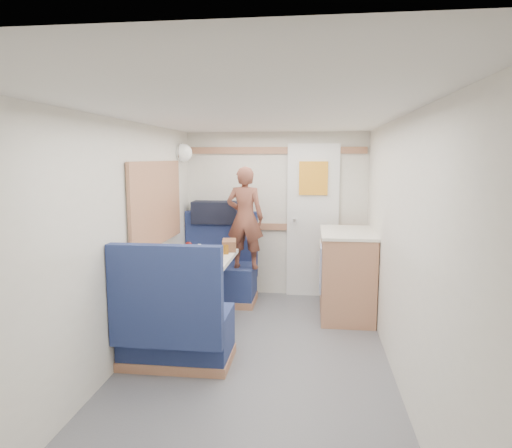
# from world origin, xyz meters

# --- Properties ---
(floor) EXTENTS (4.50, 4.50, 0.00)m
(floor) POSITION_xyz_m (0.00, 0.00, 0.00)
(floor) COLOR #515156
(floor) RESTS_ON ground
(ceiling) EXTENTS (4.50, 4.50, 0.00)m
(ceiling) POSITION_xyz_m (0.00, 0.00, 2.00)
(ceiling) COLOR silver
(ceiling) RESTS_ON wall_back
(wall_back) EXTENTS (2.20, 0.02, 2.00)m
(wall_back) POSITION_xyz_m (0.00, 2.25, 1.00)
(wall_back) COLOR silver
(wall_back) RESTS_ON floor
(wall_left) EXTENTS (0.02, 4.50, 2.00)m
(wall_left) POSITION_xyz_m (-1.10, 0.00, 1.00)
(wall_left) COLOR silver
(wall_left) RESTS_ON floor
(wall_right) EXTENTS (0.02, 4.50, 2.00)m
(wall_right) POSITION_xyz_m (1.10, 0.00, 1.00)
(wall_right) COLOR silver
(wall_right) RESTS_ON floor
(oak_trim_low) EXTENTS (2.15, 0.02, 0.08)m
(oak_trim_low) POSITION_xyz_m (0.00, 2.23, 0.85)
(oak_trim_low) COLOR #966143
(oak_trim_low) RESTS_ON wall_back
(oak_trim_high) EXTENTS (2.15, 0.02, 0.08)m
(oak_trim_high) POSITION_xyz_m (0.00, 2.23, 1.78)
(oak_trim_high) COLOR #966143
(oak_trim_high) RESTS_ON wall_back
(side_window) EXTENTS (0.04, 1.30, 0.72)m
(side_window) POSITION_xyz_m (-1.08, 1.00, 1.25)
(side_window) COLOR #A3B297
(side_window) RESTS_ON wall_left
(rear_door) EXTENTS (0.62, 0.12, 1.86)m
(rear_door) POSITION_xyz_m (0.45, 2.22, 0.97)
(rear_door) COLOR white
(rear_door) RESTS_ON wall_back
(dinette_table) EXTENTS (0.62, 0.92, 0.72)m
(dinette_table) POSITION_xyz_m (-0.65, 1.00, 0.57)
(dinette_table) COLOR white
(dinette_table) RESTS_ON floor
(bench_far) EXTENTS (0.90, 0.59, 1.05)m
(bench_far) POSITION_xyz_m (-0.65, 1.86, 0.30)
(bench_far) COLOR navy
(bench_far) RESTS_ON floor
(bench_near) EXTENTS (0.90, 0.59, 1.05)m
(bench_near) POSITION_xyz_m (-0.65, 0.14, 0.30)
(bench_near) COLOR navy
(bench_near) RESTS_ON floor
(ledge) EXTENTS (0.90, 0.14, 0.04)m
(ledge) POSITION_xyz_m (-0.65, 2.12, 0.88)
(ledge) COLOR #966143
(ledge) RESTS_ON bench_far
(dome_light) EXTENTS (0.20, 0.20, 0.20)m
(dome_light) POSITION_xyz_m (-1.04, 1.85, 1.75)
(dome_light) COLOR white
(dome_light) RESTS_ON wall_left
(galley_counter) EXTENTS (0.57, 0.92, 0.92)m
(galley_counter) POSITION_xyz_m (0.82, 1.55, 0.47)
(galley_counter) COLOR #966143
(galley_counter) RESTS_ON floor
(person) EXTENTS (0.44, 0.31, 1.15)m
(person) POSITION_xyz_m (-0.30, 1.70, 1.03)
(person) COLOR brown
(person) RESTS_ON bench_far
(duffel_bag) EXTENTS (0.56, 0.28, 0.27)m
(duffel_bag) POSITION_xyz_m (-0.73, 2.12, 1.03)
(duffel_bag) COLOR black
(duffel_bag) RESTS_ON ledge
(tray) EXTENTS (0.29, 0.35, 0.02)m
(tray) POSITION_xyz_m (-0.53, 0.64, 0.73)
(tray) COLOR silver
(tray) RESTS_ON dinette_table
(orange_fruit) EXTENTS (0.07, 0.07, 0.07)m
(orange_fruit) POSITION_xyz_m (-0.43, 0.91, 0.77)
(orange_fruit) COLOR orange
(orange_fruit) RESTS_ON tray
(cheese_block) EXTENTS (0.11, 0.07, 0.04)m
(cheese_block) POSITION_xyz_m (-0.60, 0.83, 0.76)
(cheese_block) COLOR #DECF80
(cheese_block) RESTS_ON tray
(wine_glass) EXTENTS (0.08, 0.08, 0.17)m
(wine_glass) POSITION_xyz_m (-0.74, 0.92, 0.84)
(wine_glass) COLOR white
(wine_glass) RESTS_ON dinette_table
(tumbler_left) EXTENTS (0.06, 0.06, 0.10)m
(tumbler_left) POSITION_xyz_m (-0.88, 0.62, 0.77)
(tumbler_left) COLOR white
(tumbler_left) RESTS_ON dinette_table
(tumbler_right) EXTENTS (0.06, 0.06, 0.10)m
(tumbler_right) POSITION_xyz_m (-0.55, 1.06, 0.77)
(tumbler_right) COLOR silver
(tumbler_right) RESTS_ON dinette_table
(beer_glass) EXTENTS (0.06, 0.06, 0.09)m
(beer_glass) POSITION_xyz_m (-0.43, 1.17, 0.77)
(beer_glass) COLOR brown
(beer_glass) RESTS_ON dinette_table
(pepper_grinder) EXTENTS (0.03, 0.03, 0.09)m
(pepper_grinder) POSITION_xyz_m (-0.71, 0.92, 0.77)
(pepper_grinder) COLOR black
(pepper_grinder) RESTS_ON dinette_table
(salt_grinder) EXTENTS (0.04, 0.04, 0.10)m
(salt_grinder) POSITION_xyz_m (-0.69, 1.15, 0.77)
(salt_grinder) COLOR white
(salt_grinder) RESTS_ON dinette_table
(bread_loaf) EXTENTS (0.18, 0.28, 0.11)m
(bread_loaf) POSITION_xyz_m (-0.43, 1.38, 0.77)
(bread_loaf) COLOR olive
(bread_loaf) RESTS_ON dinette_table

